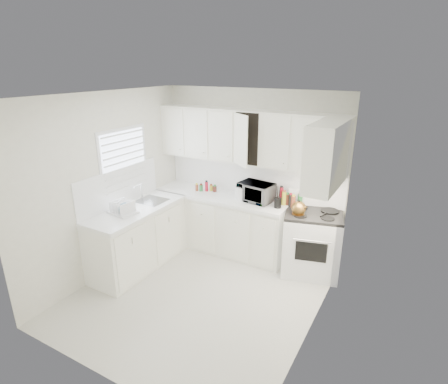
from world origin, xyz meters
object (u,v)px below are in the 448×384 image
Objects in this scene: microwave at (256,190)px; stove at (312,235)px; dish_rack at (122,206)px; tea_kettle at (299,207)px; utensil_crock at (278,196)px; rice_cooker at (243,192)px.

stove is at bearing 5.98° from microwave.
microwave reaches higher than dish_rack.
tea_kettle is 0.67× the size of dish_rack.
stove is 1.06m from microwave.
dish_rack is (-2.35, -1.32, 0.45)m from stove.
utensil_crock is at bearing 42.24° from dish_rack.
stove is 0.74m from utensil_crock.
stove is at bearing 10.34° from rice_cooker.
rice_cooker is at bearing 55.23° from dish_rack.
rice_cooker is at bearing -164.33° from microwave.
microwave is 2.12× the size of rice_cooker.
utensil_crock is (0.60, -0.08, 0.05)m from rice_cooker.
stove reaches higher than dish_rack.
rice_cooker is 0.69× the size of utensil_crock.
microwave is at bearing 165.41° from utensil_crock.
utensil_crock is at bearing -178.62° from tea_kettle.
stove is at bearing 58.80° from tea_kettle.
utensil_crock is at bearing -6.07° from microwave.
dish_rack is at bearing -127.79° from microwave.
tea_kettle is (-0.18, -0.16, 0.45)m from stove.
utensil_crock is (-0.53, -0.06, 0.52)m from stove.
dish_rack is at bearing -121.27° from rice_cooker.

